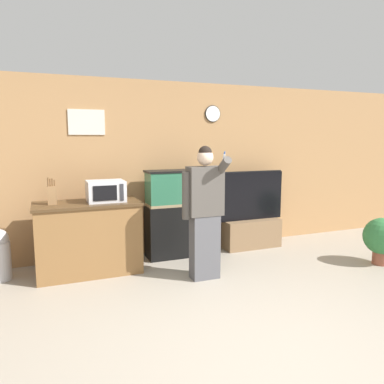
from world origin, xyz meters
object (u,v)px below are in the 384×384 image
(aquarium_on_stand, at_px, (176,214))
(potted_plant, at_px, (382,238))
(knife_block, at_px, (52,195))
(person_standing, at_px, (204,211))
(tv_on_stand, at_px, (250,225))
(counter_island, at_px, (89,237))
(microwave, at_px, (106,191))

(aquarium_on_stand, distance_m, potted_plant, 2.93)
(knife_block, bearing_deg, person_standing, -23.77)
(knife_block, bearing_deg, tv_on_stand, 4.26)
(tv_on_stand, bearing_deg, aquarium_on_stand, -179.94)
(knife_block, distance_m, tv_on_stand, 3.08)
(aquarium_on_stand, height_order, tv_on_stand, aquarium_on_stand)
(aquarium_on_stand, bearing_deg, counter_island, -169.89)
(tv_on_stand, distance_m, person_standing, 1.67)
(knife_block, relative_size, tv_on_stand, 0.27)
(knife_block, bearing_deg, potted_plant, -15.76)
(counter_island, bearing_deg, potted_plant, -17.27)
(tv_on_stand, height_order, person_standing, person_standing)
(microwave, relative_size, aquarium_on_stand, 0.37)
(person_standing, height_order, potted_plant, person_standing)
(microwave, height_order, aquarium_on_stand, aquarium_on_stand)
(knife_block, xyz_separation_m, potted_plant, (4.26, -1.20, -0.68))
(aquarium_on_stand, xyz_separation_m, potted_plant, (2.55, -1.42, -0.27))
(microwave, xyz_separation_m, aquarium_on_stand, (1.05, 0.23, -0.42))
(counter_island, xyz_separation_m, tv_on_stand, (2.57, 0.23, -0.10))
(microwave, height_order, tv_on_stand, tv_on_stand)
(microwave, bearing_deg, potted_plant, -18.38)
(counter_island, bearing_deg, microwave, 0.54)
(person_standing, distance_m, potted_plant, 2.60)
(person_standing, xyz_separation_m, potted_plant, (2.52, -0.44, -0.48))
(counter_island, relative_size, knife_block, 4.00)
(microwave, bearing_deg, knife_block, 179.46)
(tv_on_stand, height_order, potted_plant, tv_on_stand)
(counter_island, height_order, potted_plant, counter_island)
(aquarium_on_stand, bearing_deg, potted_plant, -29.18)
(microwave, relative_size, tv_on_stand, 0.39)
(counter_island, bearing_deg, tv_on_stand, 5.14)
(tv_on_stand, relative_size, potted_plant, 1.88)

